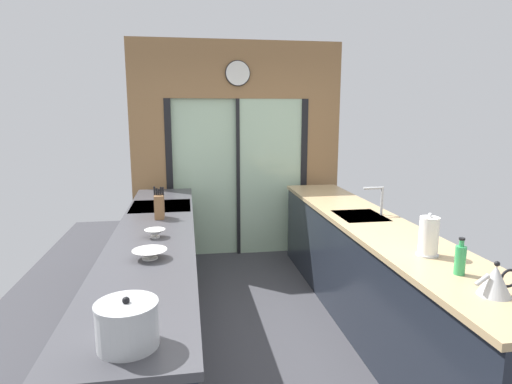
{
  "coord_description": "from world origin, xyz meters",
  "views": [
    {
      "loc": [
        -0.64,
        -3.01,
        1.84
      ],
      "look_at": [
        0.01,
        1.0,
        1.08
      ],
      "focal_mm": 30.08,
      "sensor_mm": 36.0,
      "label": 1
    }
  ],
  "objects_px": {
    "soap_bottle": "(460,259)",
    "kettle": "(496,281)",
    "oven_range": "(163,250)",
    "paper_towel_roll": "(429,237)",
    "mixing_bowl_far": "(155,233)",
    "mixing_bowl_near": "(150,254)",
    "knife_block": "(159,206)",
    "stock_pot": "(127,324)"
  },
  "relations": [
    {
      "from": "mixing_bowl_near",
      "to": "kettle",
      "type": "relative_size",
      "value": 0.91
    },
    {
      "from": "paper_towel_roll",
      "to": "kettle",
      "type": "bearing_deg",
      "value": -89.84
    },
    {
      "from": "knife_block",
      "to": "paper_towel_roll",
      "type": "xyz_separation_m",
      "value": [
        1.78,
        -1.29,
        0.02
      ]
    },
    {
      "from": "mixing_bowl_near",
      "to": "knife_block",
      "type": "distance_m",
      "value": 1.07
    },
    {
      "from": "stock_pot",
      "to": "soap_bottle",
      "type": "height_order",
      "value": "soap_bottle"
    },
    {
      "from": "oven_range",
      "to": "paper_towel_roll",
      "type": "xyz_separation_m",
      "value": [
        1.8,
        -1.8,
        0.59
      ]
    },
    {
      "from": "oven_range",
      "to": "paper_towel_roll",
      "type": "distance_m",
      "value": 2.61
    },
    {
      "from": "knife_block",
      "to": "paper_towel_roll",
      "type": "distance_m",
      "value": 2.2
    },
    {
      "from": "stock_pot",
      "to": "paper_towel_roll",
      "type": "height_order",
      "value": "paper_towel_roll"
    },
    {
      "from": "mixing_bowl_near",
      "to": "paper_towel_roll",
      "type": "xyz_separation_m",
      "value": [
        1.78,
        -0.22,
        0.09
      ]
    },
    {
      "from": "oven_range",
      "to": "soap_bottle",
      "type": "xyz_separation_m",
      "value": [
        1.8,
        -2.14,
        0.56
      ]
    },
    {
      "from": "mixing_bowl_far",
      "to": "soap_bottle",
      "type": "height_order",
      "value": "soap_bottle"
    },
    {
      "from": "mixing_bowl_far",
      "to": "paper_towel_roll",
      "type": "relative_size",
      "value": 0.54
    },
    {
      "from": "oven_range",
      "to": "kettle",
      "type": "relative_size",
      "value": 3.8
    },
    {
      "from": "kettle",
      "to": "oven_range",
      "type": "bearing_deg",
      "value": 126.59
    },
    {
      "from": "oven_range",
      "to": "kettle",
      "type": "distance_m",
      "value": 3.07
    },
    {
      "from": "knife_block",
      "to": "kettle",
      "type": "bearing_deg",
      "value": -47.03
    },
    {
      "from": "oven_range",
      "to": "knife_block",
      "type": "bearing_deg",
      "value": -87.94
    },
    {
      "from": "kettle",
      "to": "soap_bottle",
      "type": "relative_size",
      "value": 1.11
    },
    {
      "from": "mixing_bowl_far",
      "to": "kettle",
      "type": "xyz_separation_m",
      "value": [
        1.78,
        -1.32,
        0.05
      ]
    },
    {
      "from": "mixing_bowl_far",
      "to": "knife_block",
      "type": "xyz_separation_m",
      "value": [
        -0.0,
        0.59,
        0.08
      ]
    },
    {
      "from": "paper_towel_roll",
      "to": "mixing_bowl_far",
      "type": "bearing_deg",
      "value": 158.54
    },
    {
      "from": "stock_pot",
      "to": "kettle",
      "type": "xyz_separation_m",
      "value": [
        1.78,
        0.2,
        -0.01
      ]
    },
    {
      "from": "oven_range",
      "to": "mixing_bowl_far",
      "type": "bearing_deg",
      "value": -89.04
    },
    {
      "from": "soap_bottle",
      "to": "knife_block",
      "type": "bearing_deg",
      "value": 137.62
    },
    {
      "from": "stock_pot",
      "to": "mixing_bowl_far",
      "type": "bearing_deg",
      "value": 90.0
    },
    {
      "from": "stock_pot",
      "to": "oven_range",
      "type": "bearing_deg",
      "value": 90.4
    },
    {
      "from": "mixing_bowl_near",
      "to": "stock_pot",
      "type": "xyz_separation_m",
      "value": [
        0.0,
        -1.05,
        0.06
      ]
    },
    {
      "from": "mixing_bowl_far",
      "to": "paper_towel_roll",
      "type": "xyz_separation_m",
      "value": [
        1.78,
        -0.7,
        0.09
      ]
    },
    {
      "from": "stock_pot",
      "to": "paper_towel_roll",
      "type": "relative_size",
      "value": 0.87
    },
    {
      "from": "oven_range",
      "to": "stock_pot",
      "type": "distance_m",
      "value": 2.68
    },
    {
      "from": "mixing_bowl_near",
      "to": "mixing_bowl_far",
      "type": "xyz_separation_m",
      "value": [
        0.0,
        0.48,
        0.0
      ]
    },
    {
      "from": "kettle",
      "to": "paper_towel_roll",
      "type": "relative_size",
      "value": 0.85
    },
    {
      "from": "mixing_bowl_near",
      "to": "soap_bottle",
      "type": "height_order",
      "value": "soap_bottle"
    },
    {
      "from": "soap_bottle",
      "to": "kettle",
      "type": "bearing_deg",
      "value": -89.65
    },
    {
      "from": "oven_range",
      "to": "stock_pot",
      "type": "relative_size",
      "value": 3.69
    },
    {
      "from": "soap_bottle",
      "to": "stock_pot",
      "type": "bearing_deg",
      "value": -164.62
    },
    {
      "from": "mixing_bowl_far",
      "to": "stock_pot",
      "type": "bearing_deg",
      "value": -90.0
    },
    {
      "from": "mixing_bowl_far",
      "to": "kettle",
      "type": "bearing_deg",
      "value": -36.56
    },
    {
      "from": "mixing_bowl_near",
      "to": "soap_bottle",
      "type": "relative_size",
      "value": 1.0
    },
    {
      "from": "soap_bottle",
      "to": "oven_range",
      "type": "bearing_deg",
      "value": 130.09
    },
    {
      "from": "oven_range",
      "to": "stock_pot",
      "type": "xyz_separation_m",
      "value": [
        0.02,
        -2.63,
        0.56
      ]
    }
  ]
}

